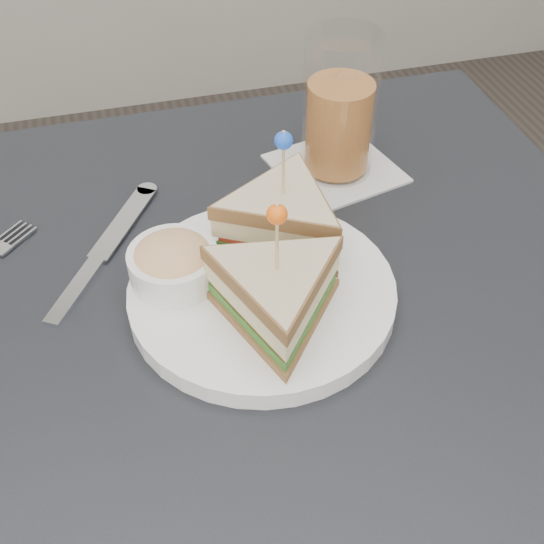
{
  "coord_description": "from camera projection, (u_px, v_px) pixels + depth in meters",
  "views": [
    {
      "loc": [
        -0.11,
        -0.41,
        1.22
      ],
      "look_at": [
        0.01,
        0.01,
        0.8
      ],
      "focal_mm": 45.0,
      "sensor_mm": 36.0,
      "label": 1
    }
  ],
  "objects": [
    {
      "name": "table",
      "position": [
        265.0,
        370.0,
        0.69
      ],
      "size": [
        0.8,
        0.8,
        0.75
      ],
      "color": "black",
      "rests_on": "ground"
    },
    {
      "name": "plate_meal",
      "position": [
        265.0,
        264.0,
        0.63
      ],
      "size": [
        0.33,
        0.33,
        0.15
      ],
      "rotation": [
        0.0,
        0.0,
        0.36
      ],
      "color": "white",
      "rests_on": "table"
    },
    {
      "name": "cutlery_knife",
      "position": [
        102.0,
        253.0,
        0.7
      ],
      "size": [
        0.14,
        0.2,
        0.01
      ],
      "rotation": [
        0.0,
        0.0,
        -0.56
      ],
      "color": "white",
      "rests_on": "table"
    },
    {
      "name": "drink_set",
      "position": [
        339.0,
        114.0,
        0.76
      ],
      "size": [
        0.16,
        0.16,
        0.17
      ],
      "rotation": [
        0.0,
        0.0,
        0.24
      ],
      "color": "silver",
      "rests_on": "table"
    }
  ]
}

